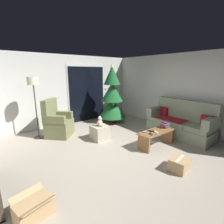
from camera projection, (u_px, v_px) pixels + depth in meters
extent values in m
plane|color=#9E9384|center=(117.00, 155.00, 3.92)|extent=(7.00, 7.00, 0.00)
cube|color=silver|center=(63.00, 91.00, 5.96)|extent=(5.72, 0.12, 2.50)
cube|color=silver|center=(185.00, 93.00, 5.34)|extent=(0.12, 6.00, 2.50)
cube|color=silver|center=(87.00, 93.00, 6.51)|extent=(1.60, 0.02, 2.20)
cube|color=black|center=(87.00, 94.00, 6.51)|extent=(1.50, 0.02, 2.10)
cube|color=gray|center=(179.00, 130.00, 5.05)|extent=(0.77, 1.90, 0.34)
cube|color=gray|center=(200.00, 129.00, 4.51)|extent=(0.68, 0.60, 0.14)
cube|color=gray|center=(179.00, 123.00, 4.98)|extent=(0.68, 0.60, 0.14)
cube|color=gray|center=(162.00, 119.00, 5.45)|extent=(0.68, 0.60, 0.14)
cube|color=gray|center=(186.00, 110.00, 5.08)|extent=(0.21, 1.90, 0.60)
cube|color=gray|center=(211.00, 123.00, 4.28)|extent=(0.76, 0.20, 0.28)
cube|color=gray|center=(156.00, 111.00, 5.60)|extent=(0.76, 0.20, 0.28)
cube|color=maroon|center=(171.00, 119.00, 5.14)|extent=(0.60, 0.90, 0.02)
cube|color=maroon|center=(207.00, 121.00, 4.50)|extent=(0.12, 0.32, 0.28)
cube|color=maroon|center=(163.00, 111.00, 5.57)|extent=(0.12, 0.32, 0.28)
cube|color=olive|center=(162.00, 133.00, 4.18)|extent=(1.10, 0.05, 0.04)
cube|color=olive|center=(159.00, 132.00, 4.25)|extent=(1.10, 0.05, 0.04)
cube|color=olive|center=(157.00, 131.00, 4.32)|extent=(1.10, 0.05, 0.04)
cube|color=olive|center=(154.00, 130.00, 4.38)|extent=(1.10, 0.05, 0.04)
cube|color=olive|center=(151.00, 130.00, 4.45)|extent=(1.10, 0.05, 0.04)
cube|color=olive|center=(144.00, 144.00, 4.07)|extent=(0.05, 0.36, 0.38)
cube|color=olive|center=(167.00, 135.00, 4.66)|extent=(0.05, 0.36, 0.38)
cube|color=#333338|center=(151.00, 134.00, 4.08)|extent=(0.12, 0.16, 0.02)
cube|color=#ADADB2|center=(146.00, 132.00, 4.17)|extent=(0.11, 0.16, 0.02)
cube|color=silver|center=(156.00, 132.00, 4.18)|extent=(0.10, 0.16, 0.02)
cube|color=black|center=(151.00, 131.00, 4.27)|extent=(0.13, 0.15, 0.02)
cube|color=#337042|center=(165.00, 127.00, 4.58)|extent=(0.21, 0.18, 0.04)
cube|color=#A32D28|center=(164.00, 125.00, 4.56)|extent=(0.24, 0.20, 0.04)
cube|color=#6B3D7A|center=(165.00, 124.00, 4.55)|extent=(0.22, 0.20, 0.04)
cube|color=black|center=(164.00, 123.00, 4.54)|extent=(0.09, 0.15, 0.01)
cylinder|color=#4C1E19|center=(112.00, 121.00, 6.44)|extent=(0.36, 0.36, 0.10)
cylinder|color=brown|center=(112.00, 118.00, 6.42)|extent=(0.08, 0.08, 0.12)
cone|color=#195628|center=(112.00, 108.00, 6.32)|extent=(1.05, 1.05, 0.68)
cone|color=#195628|center=(112.00, 92.00, 6.18)|extent=(0.83, 0.83, 0.68)
cone|color=#195628|center=(112.00, 75.00, 6.03)|extent=(0.61, 0.61, 0.68)
sphere|color=#1E8C33|center=(105.00, 89.00, 6.30)|extent=(0.06, 0.06, 0.06)
sphere|color=#1E8C33|center=(113.00, 105.00, 5.88)|extent=(0.06, 0.06, 0.06)
sphere|color=#B233A5|center=(118.00, 91.00, 6.35)|extent=(0.06, 0.06, 0.06)
sphere|color=gold|center=(115.00, 81.00, 6.26)|extent=(0.06, 0.06, 0.06)
sphere|color=#1E8C33|center=(118.00, 92.00, 6.41)|extent=(0.06, 0.06, 0.06)
sphere|color=gold|center=(117.00, 85.00, 6.28)|extent=(0.06, 0.06, 0.06)
sphere|color=white|center=(108.00, 89.00, 6.40)|extent=(0.06, 0.06, 0.06)
sphere|color=white|center=(105.00, 84.00, 6.11)|extent=(0.06, 0.06, 0.06)
sphere|color=#B233A5|center=(120.00, 109.00, 6.71)|extent=(0.06, 0.06, 0.06)
cone|color=#EAD14C|center=(112.00, 66.00, 5.95)|extent=(0.14, 0.14, 0.12)
cube|color=olive|center=(60.00, 131.00, 5.04)|extent=(0.96, 0.96, 0.31)
cube|color=olive|center=(59.00, 123.00, 4.98)|extent=(0.96, 0.96, 0.18)
cube|color=olive|center=(50.00, 110.00, 4.92)|extent=(0.60, 0.59, 0.64)
cube|color=olive|center=(63.00, 115.00, 5.20)|extent=(0.51, 0.51, 0.22)
cube|color=olive|center=(55.00, 120.00, 4.66)|extent=(0.51, 0.51, 0.22)
cylinder|color=#2D2D30|center=(39.00, 137.00, 4.94)|extent=(0.28, 0.28, 0.02)
cylinder|color=#2D2D30|center=(36.00, 112.00, 4.75)|extent=(0.03, 0.03, 1.55)
cylinder|color=beige|center=(33.00, 81.00, 4.54)|extent=(0.32, 0.32, 0.22)
cube|color=#B2A893|center=(100.00, 133.00, 4.78)|extent=(0.44, 0.44, 0.41)
cylinder|color=beige|center=(102.00, 124.00, 4.75)|extent=(0.12, 0.13, 0.06)
cylinder|color=beige|center=(101.00, 125.00, 4.66)|extent=(0.12, 0.13, 0.06)
sphere|color=beige|center=(100.00, 122.00, 4.71)|extent=(0.15, 0.15, 0.15)
sphere|color=beige|center=(100.00, 118.00, 4.68)|extent=(0.11, 0.11, 0.11)
sphere|color=#F4E5C1|center=(101.00, 119.00, 4.67)|extent=(0.04, 0.04, 0.04)
sphere|color=beige|center=(100.00, 117.00, 4.70)|extent=(0.04, 0.04, 0.04)
sphere|color=beige|center=(99.00, 117.00, 4.63)|extent=(0.04, 0.04, 0.04)
sphere|color=beige|center=(101.00, 121.00, 4.77)|extent=(0.06, 0.06, 0.06)
sphere|color=beige|center=(100.00, 123.00, 4.63)|extent=(0.06, 0.06, 0.06)
cylinder|color=brown|center=(101.00, 127.00, 5.77)|extent=(0.12, 0.12, 0.06)
cylinder|color=brown|center=(99.00, 127.00, 5.78)|extent=(0.12, 0.12, 0.06)
sphere|color=brown|center=(100.00, 125.00, 5.82)|extent=(0.15, 0.15, 0.15)
sphere|color=brown|center=(100.00, 122.00, 5.79)|extent=(0.11, 0.11, 0.11)
sphere|color=#A37A51|center=(100.00, 122.00, 5.74)|extent=(0.04, 0.04, 0.04)
sphere|color=brown|center=(101.00, 120.00, 5.77)|extent=(0.04, 0.04, 0.04)
sphere|color=brown|center=(99.00, 120.00, 5.78)|extent=(0.04, 0.04, 0.04)
sphere|color=brown|center=(102.00, 125.00, 5.78)|extent=(0.06, 0.06, 0.06)
sphere|color=brown|center=(98.00, 125.00, 5.81)|extent=(0.06, 0.06, 0.06)
cube|color=tan|center=(179.00, 164.00, 3.30)|extent=(0.46, 0.38, 0.25)
cube|color=beige|center=(180.00, 158.00, 3.27)|extent=(0.38, 0.12, 0.00)
cube|color=tan|center=(34.00, 209.00, 2.19)|extent=(0.51, 0.36, 0.28)
cube|color=tan|center=(27.00, 193.00, 2.26)|extent=(0.45, 0.20, 0.06)
cube|color=tan|center=(40.00, 205.00, 2.06)|extent=(0.45, 0.20, 0.06)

